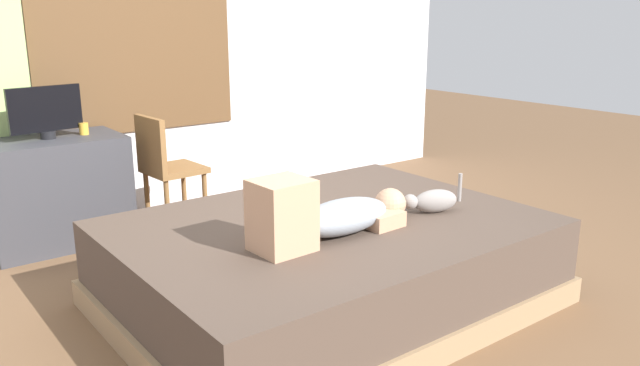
{
  "coord_description": "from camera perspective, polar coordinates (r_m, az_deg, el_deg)",
  "views": [
    {
      "loc": [
        -1.89,
        -2.52,
        1.56
      ],
      "look_at": [
        0.21,
        0.21,
        0.63
      ],
      "focal_mm": 35.6,
      "sensor_mm": 36.0,
      "label": 1
    }
  ],
  "objects": [
    {
      "name": "desk",
      "position": [
        4.7,
        -22.61,
        -0.71
      ],
      "size": [
        0.9,
        0.56,
        0.74
      ],
      "color": "#38383D",
      "rests_on": "ground"
    },
    {
      "name": "cup",
      "position": [
        4.68,
        -20.46,
        4.59
      ],
      "size": [
        0.06,
        0.06,
        0.08
      ],
      "primitive_type": "cylinder",
      "color": "gold",
      "rests_on": "desk"
    },
    {
      "name": "chair_by_desk",
      "position": [
        4.65,
        -13.77,
        1.62
      ],
      "size": [
        0.41,
        0.41,
        0.86
      ],
      "color": "brown",
      "rests_on": "ground"
    },
    {
      "name": "person_lying",
      "position": [
        3.12,
        0.74,
        -2.89
      ],
      "size": [
        0.94,
        0.29,
        0.34
      ],
      "color": "#8C939E",
      "rests_on": "bed"
    },
    {
      "name": "tv_monitor",
      "position": [
        4.59,
        -23.45,
        5.91
      ],
      "size": [
        0.48,
        0.1,
        0.35
      ],
      "color": "black",
      "rests_on": "desk"
    },
    {
      "name": "ground_plane",
      "position": [
        3.52,
        -0.62,
        -11.2
      ],
      "size": [
        16.0,
        16.0,
        0.0
      ],
      "primitive_type": "plane",
      "color": "brown"
    },
    {
      "name": "back_wall_with_window",
      "position": [
        5.17,
        -16.52,
        13.27
      ],
      "size": [
        6.4,
        0.14,
        2.9
      ],
      "color": "silver",
      "rests_on": "ground"
    },
    {
      "name": "cat",
      "position": [
        3.57,
        10.07,
        -1.59
      ],
      "size": [
        0.34,
        0.19,
        0.21
      ],
      "color": "gray",
      "rests_on": "bed"
    },
    {
      "name": "bed",
      "position": [
        3.48,
        0.7,
        -7.2
      ],
      "size": [
        2.25,
        1.68,
        0.48
      ],
      "color": "#997A56",
      "rests_on": "ground"
    }
  ]
}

